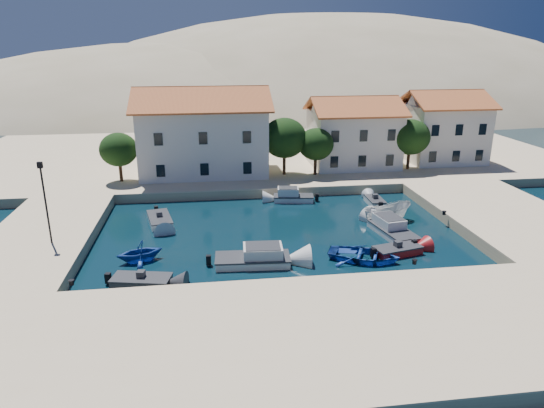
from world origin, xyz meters
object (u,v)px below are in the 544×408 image
at_px(building_mid, 353,131).
at_px(cabin_cruiser_south, 253,258).
at_px(building_left, 203,130).
at_px(lamppost, 44,195).
at_px(boat_east, 386,221).
at_px(building_right, 443,125).
at_px(cabin_cruiser_east, 393,230).
at_px(rowboat_south, 363,260).

xyz_separation_m(building_mid, cabin_cruiser_south, (-14.70, -24.65, -4.75)).
relative_size(building_left, lamppost, 2.36).
xyz_separation_m(lamppost, cabin_cruiser_south, (14.80, -3.65, -4.28)).
bearing_deg(boat_east, building_right, -49.87).
bearing_deg(building_right, cabin_cruiser_east, -123.86).
bearing_deg(building_left, cabin_cruiser_east, -51.85).
bearing_deg(cabin_cruiser_south, rowboat_south, 0.85).
distance_m(cabin_cruiser_south, cabin_cruiser_east, 12.78).
height_order(building_left, cabin_cruiser_east, building_left).
relative_size(building_left, cabin_cruiser_south, 2.66).
bearing_deg(cabin_cruiser_east, rowboat_south, 128.31).
bearing_deg(boat_east, lamppost, 84.76).
distance_m(building_right, cabin_cruiser_south, 37.36).
height_order(building_mid, boat_east, building_mid).
height_order(building_left, building_mid, building_left).
bearing_deg(rowboat_south, cabin_cruiser_east, -17.82).
xyz_separation_m(building_mid, rowboat_south, (-6.49, -25.03, -5.22)).
xyz_separation_m(rowboat_south, cabin_cruiser_east, (3.95, 4.36, 0.48)).
relative_size(cabin_cruiser_south, cabin_cruiser_east, 0.99).
height_order(lamppost, cabin_cruiser_east, lamppost).
bearing_deg(building_left, lamppost, -119.90).
distance_m(building_right, cabin_cruiser_east, 26.58).
bearing_deg(cabin_cruiser_south, cabin_cruiser_east, 21.63).
distance_m(cabin_cruiser_south, rowboat_south, 8.23).
distance_m(building_mid, cabin_cruiser_south, 29.09).
bearing_deg(building_mid, lamppost, -144.55).
bearing_deg(building_mid, cabin_cruiser_east, -97.02).
height_order(building_right, cabin_cruiser_east, building_right).
bearing_deg(rowboat_south, cabin_cruiser_south, 111.68).
xyz_separation_m(cabin_cruiser_south, boat_east, (12.84, 7.32, -0.48)).
xyz_separation_m(lamppost, rowboat_south, (23.01, -4.03, -4.75)).
xyz_separation_m(lamppost, boat_east, (27.65, 3.66, -4.75)).
relative_size(building_left, boat_east, 3.12).
relative_size(building_right, cabin_cruiser_south, 1.71).
relative_size(building_left, rowboat_south, 2.83).
height_order(building_mid, cabin_cruiser_south, building_mid).
bearing_deg(lamppost, building_mid, 35.45).
height_order(building_left, boat_east, building_left).
distance_m(building_left, boat_east, 23.72).
distance_m(building_mid, boat_east, 18.20).
xyz_separation_m(lamppost, cabin_cruiser_east, (26.96, 0.33, -4.28)).
height_order(cabin_cruiser_south, rowboat_south, cabin_cruiser_south).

